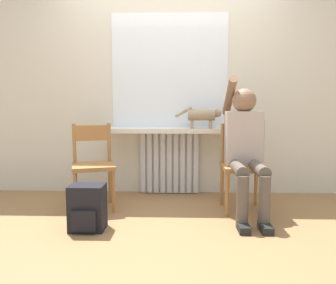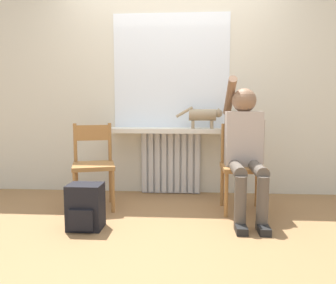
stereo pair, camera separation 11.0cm
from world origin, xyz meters
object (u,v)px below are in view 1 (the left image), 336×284
object	(u,v)px
chair_left	(93,164)
person	(245,144)
chair_right	(242,165)
cat	(203,115)
backpack	(87,208)

from	to	relation	value
chair_left	person	world-z (taller)	person
chair_left	chair_right	world-z (taller)	same
chair_left	cat	distance (m)	1.29
backpack	cat	bearing A→B (deg)	45.46
chair_right	chair_left	bearing A→B (deg)	179.23
person	backpack	xyz separation A→B (m)	(-1.37, -0.46, -0.48)
chair_left	cat	bearing A→B (deg)	4.26
chair_left	chair_right	xyz separation A→B (m)	(1.47, 0.00, 0.00)
person	cat	world-z (taller)	person
cat	backpack	bearing A→B (deg)	-134.54
chair_right	backpack	size ratio (longest dim) A/B	2.24
cat	backpack	xyz separation A→B (m)	(-1.01, -1.03, -0.73)
cat	backpack	size ratio (longest dim) A/B	1.36
person	backpack	distance (m)	1.53
person	backpack	world-z (taller)	person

